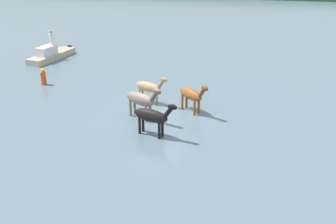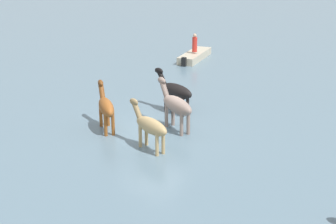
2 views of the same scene
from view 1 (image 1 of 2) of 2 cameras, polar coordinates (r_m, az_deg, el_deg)
name	(u,v)px [view 1 (image 1 of 2)]	position (r m, az deg, el deg)	size (l,w,h in m)	color
ground_plane	(158,117)	(22.01, -1.40, -0.73)	(176.05, 176.05, 0.00)	slate
horse_chestnut_trailing	(192,95)	(22.36, 3.41, 2.52)	(2.05, 1.92, 1.89)	brown
horse_rear_stallion	(152,116)	(19.55, -2.28, -0.57)	(2.45, 1.10, 1.91)	black
horse_dun_straggler	(141,99)	(21.48, -3.89, 1.82)	(2.46, 1.60, 2.02)	gray
horse_mid_herd	(149,87)	(23.65, -2.73, 3.58)	(2.27, 1.18, 1.79)	tan
boat_launch_far	(51,56)	(34.43, -16.50, 7.79)	(2.17, 5.07, 1.34)	#B7AD93
person_boatman_standing	(51,38)	(34.24, -16.46, 10.18)	(0.32, 0.32, 1.19)	silver
buoy_channel_marker	(43,77)	(28.24, -17.50, 4.79)	(0.36, 0.36, 1.14)	#E54C19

